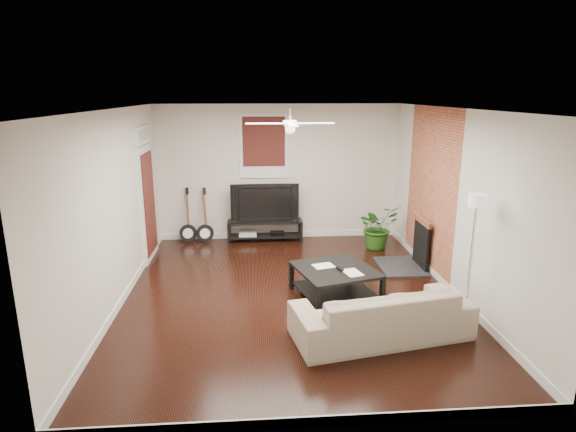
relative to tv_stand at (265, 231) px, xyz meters
name	(u,v)px	position (x,y,z in m)	size (l,w,h in m)	color
room	(290,206)	(0.30, -2.78, 1.18)	(5.01, 6.01, 2.81)	black
brick_accent	(430,190)	(2.79, -1.78, 1.18)	(0.02, 2.20, 2.80)	#AB5637
fireplace	(410,243)	(2.50, -1.78, 0.24)	(0.80, 1.10, 0.92)	black
window_back	(264,146)	(0.00, 0.19, 1.73)	(1.00, 0.06, 1.30)	#34110E
door_left	(148,192)	(-2.16, -0.88, 1.03)	(0.08, 1.00, 2.50)	white
tv_stand	(265,231)	(0.00, 0.00, 0.00)	(1.55, 0.41, 0.43)	black
tv	(265,202)	(0.00, 0.02, 0.62)	(1.39, 0.18, 0.80)	black
coffee_table	(335,282)	(0.98, -2.90, 0.01)	(1.10, 1.10, 0.46)	black
sofa	(381,313)	(1.35, -4.14, 0.11)	(2.24, 0.88, 0.65)	#C7B095
floor_lamp	(470,264)	(2.50, -4.04, 0.70)	(0.30, 0.30, 1.83)	silver
potted_plant	(378,227)	(2.22, -0.66, 0.23)	(0.80, 0.69, 0.88)	#245819
guitar_left	(187,216)	(-1.59, -0.03, 0.36)	(0.36, 0.25, 1.15)	black
guitar_right	(204,216)	(-1.24, -0.06, 0.36)	(0.36, 0.25, 1.15)	black
ceiling_fan	(290,123)	(0.30, -2.78, 2.38)	(1.24, 1.24, 0.32)	white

